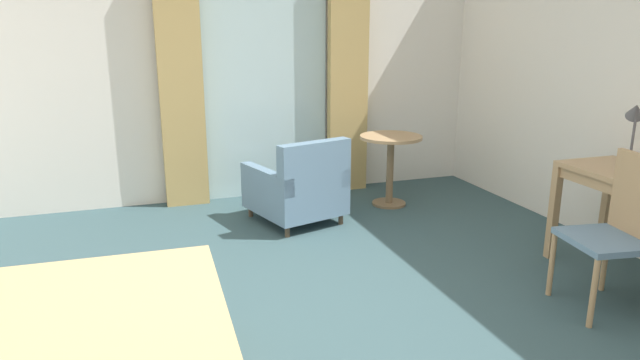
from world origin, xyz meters
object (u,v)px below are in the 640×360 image
at_px(desk_chair, 619,225).
at_px(desk_lamp, 634,121).
at_px(armchair_by_window, 298,189).
at_px(round_cafe_table, 390,155).

xyz_separation_m(desk_chair, desk_lamp, (0.61, 0.55, 0.53)).
bearing_deg(desk_lamp, armchair_by_window, 140.68).
bearing_deg(desk_lamp, desk_chair, -138.10).
relative_size(desk_chair, desk_lamp, 2.05).
relative_size(desk_chair, round_cafe_table, 1.40).
height_order(desk_chair, round_cafe_table, desk_chair).
bearing_deg(round_cafe_table, desk_lamp, -61.75).
distance_m(desk_lamp, armchair_by_window, 2.73).
relative_size(desk_lamp, round_cafe_table, 0.68).
xyz_separation_m(desk_lamp, round_cafe_table, (-1.00, 1.87, -0.57)).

